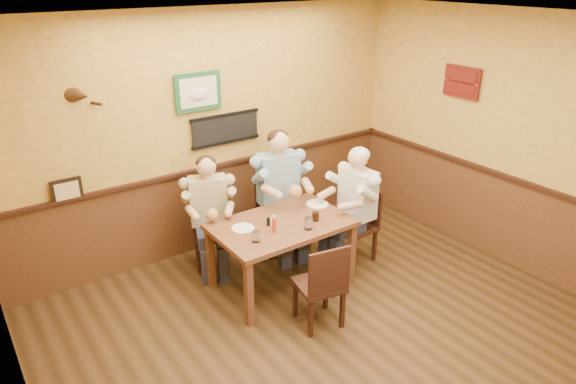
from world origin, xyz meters
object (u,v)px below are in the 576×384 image
chair_back_right (279,214)px  chair_near_side (319,283)px  diner_blue_polo (278,198)px  pepper_shaker (268,221)px  diner_white_elder (357,211)px  dining_table (281,230)px  water_glass_left (256,237)px  hot_sauce_bottle (274,224)px  chair_back_left (210,232)px  diner_tan_shirt (210,218)px  salt_shaker (272,222)px  cola_tumbler (316,216)px  water_glass_mid (308,223)px  chair_right_end (356,226)px

chair_back_right → chair_near_side: chair_back_right is taller
diner_blue_polo → pepper_shaker: size_ratio=15.58×
chair_back_right → diner_white_elder: 0.93m
dining_table → diner_white_elder: size_ratio=1.13×
chair_near_side → water_glass_left: 0.74m
hot_sauce_bottle → pepper_shaker: 0.16m
chair_back_left → diner_tan_shirt: size_ratio=0.70×
chair_back_left → diner_blue_polo: 0.88m
chair_back_left → pepper_shaker: chair_back_left is taller
chair_back_left → diner_tan_shirt: (0.00, 0.00, 0.18)m
diner_blue_polo → salt_shaker: 0.83m
chair_near_side → diner_tan_shirt: (-0.35, 1.53, 0.15)m
cola_tumbler → pepper_shaker: bearing=157.5°
chair_back_left → water_glass_left: 1.05m
hot_sauce_bottle → diner_tan_shirt: bearing=105.7°
chair_back_left → hot_sauce_bottle: 1.04m
hot_sauce_bottle → diner_blue_polo: bearing=53.2°
water_glass_left → water_glass_mid: water_glass_mid is taller
diner_white_elder → diner_tan_shirt: bearing=-121.9°
diner_blue_polo → hot_sauce_bottle: diner_blue_polo is taller
hot_sauce_bottle → salt_shaker: hot_sauce_bottle is taller
hot_sauce_bottle → pepper_shaker: size_ratio=1.94×
hot_sauce_bottle → pepper_shaker: bearing=79.2°
chair_back_right → diner_tan_shirt: diner_tan_shirt is taller
chair_back_left → chair_back_right: chair_back_right is taller
water_glass_left → cola_tumbler: bearing=2.0°
cola_tumbler → dining_table: bearing=152.7°
chair_right_end → pepper_shaker: 1.20m
chair_near_side → diner_tan_shirt: 1.57m
chair_back_right → water_glass_mid: (-0.26, -0.92, 0.34)m
chair_back_right → salt_shaker: size_ratio=12.08×
chair_back_left → pepper_shaker: (0.29, -0.76, 0.37)m
chair_back_right → diner_white_elder: (0.60, -0.70, 0.15)m
chair_back_left → pepper_shaker: size_ratio=9.67×
diner_white_elder → hot_sauce_bottle: diner_white_elder is taller
dining_table → chair_right_end: bearing=-3.0°
salt_shaker → diner_blue_polo: bearing=51.2°
water_glass_mid → pepper_shaker: (-0.29, 0.30, -0.02)m
water_glass_mid → diner_white_elder: bearing=14.3°
salt_shaker → pepper_shaker: (-0.03, 0.02, 0.00)m
water_glass_left → chair_right_end: bearing=5.5°
dining_table → salt_shaker: (-0.11, 0.00, 0.13)m
chair_right_end → diner_tan_shirt: 1.67m
diner_tan_shirt → water_glass_left: size_ratio=10.94×
diner_white_elder → cola_tumbler: diner_white_elder is taller
water_glass_mid → salt_shaker: water_glass_mid is taller
chair_near_side → hot_sauce_bottle: 0.73m
chair_back_left → chair_right_end: size_ratio=0.97×
pepper_shaker → dining_table: bearing=-10.4°
chair_back_right → diner_blue_polo: 0.20m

